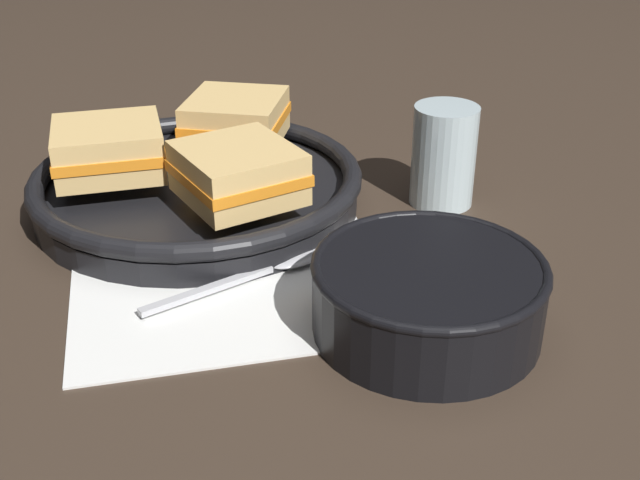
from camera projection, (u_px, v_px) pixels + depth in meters
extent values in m
plane|color=#382B21|center=(323.00, 265.00, 0.69)|extent=(4.00, 4.00, 0.00)
cube|color=white|center=(233.00, 282.00, 0.66)|extent=(0.30, 0.27, 0.00)
cylinder|color=black|center=(428.00, 298.00, 0.59)|extent=(0.17, 0.17, 0.06)
cylinder|color=orange|center=(429.00, 279.00, 0.58)|extent=(0.15, 0.15, 0.01)
torus|color=black|center=(430.00, 266.00, 0.57)|extent=(0.17, 0.17, 0.01)
cube|color=#B7B7BC|center=(208.00, 289.00, 0.64)|extent=(0.10, 0.07, 0.01)
ellipsoid|color=#B7B7BC|center=(298.00, 258.00, 0.68)|extent=(0.06, 0.05, 0.01)
cylinder|color=black|center=(199.00, 196.00, 0.78)|extent=(0.31, 0.31, 0.02)
torus|color=black|center=(197.00, 177.00, 0.77)|extent=(0.32, 0.32, 0.02)
cube|color=#DBB26B|center=(239.00, 187.00, 0.70)|extent=(0.13, 0.13, 0.02)
cube|color=orange|center=(238.00, 173.00, 0.70)|extent=(0.13, 0.14, 0.01)
cube|color=#DBB26B|center=(237.00, 158.00, 0.69)|extent=(0.13, 0.13, 0.02)
cube|color=#DBB26B|center=(236.00, 132.00, 0.83)|extent=(0.11, 0.11, 0.02)
cube|color=orange|center=(236.00, 119.00, 0.82)|extent=(0.11, 0.12, 0.01)
cube|color=#DBB26B|center=(235.00, 106.00, 0.81)|extent=(0.11, 0.11, 0.02)
cube|color=#DBB26B|center=(110.00, 163.00, 0.75)|extent=(0.12, 0.11, 0.02)
cube|color=orange|center=(109.00, 149.00, 0.75)|extent=(0.12, 0.12, 0.01)
cube|color=#DBB26B|center=(107.00, 135.00, 0.74)|extent=(0.12, 0.11, 0.02)
cylinder|color=silver|center=(444.00, 156.00, 0.77)|extent=(0.06, 0.06, 0.10)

